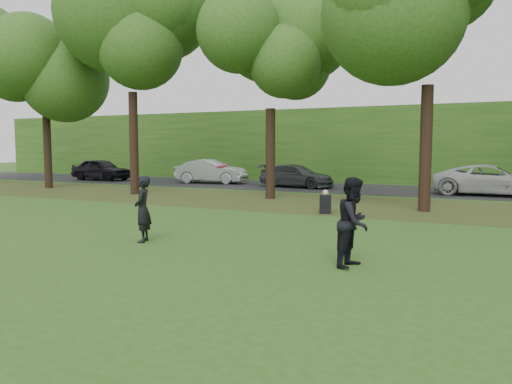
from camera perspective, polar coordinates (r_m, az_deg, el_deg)
ground at (r=9.79m, az=-16.99°, el=-9.17°), size 120.00×120.00×0.00m
leaf_litter at (r=21.06m, az=8.05°, el=-1.35°), size 60.00×7.00×0.01m
street at (r=28.73m, az=13.08°, el=0.32°), size 70.00×7.00×0.02m
far_hedge at (r=34.50m, az=15.47°, el=5.21°), size 70.00×3.00×5.00m
player_left at (r=12.80m, az=-12.82°, el=-1.92°), size 0.63×0.72×1.67m
player_right at (r=10.12m, az=11.13°, el=-3.40°), size 0.79×0.96×1.79m
parked_cars at (r=28.43m, az=8.87°, el=1.85°), size 37.49×3.32×1.53m
frisbee at (r=11.68m, az=-3.91°, el=2.95°), size 0.27×0.28×0.13m
seated_person at (r=18.25m, az=7.93°, el=-1.39°), size 0.62×0.82×0.83m
tree_line at (r=21.67m, az=7.36°, el=19.74°), size 55.30×7.90×12.31m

